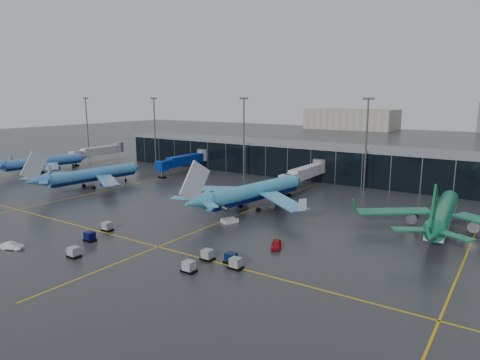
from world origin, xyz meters
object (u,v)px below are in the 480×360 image
Objects in this scene: airliner_klm_west at (43,156)px; service_van_white at (12,246)px; mobile_airstair at (230,219)px; airliner_klm_near at (255,182)px; baggage_carts at (158,250)px; airliner_arkefly at (93,167)px; service_van_red at (276,244)px; airliner_aer_lingus at (444,202)px.

service_van_white is (67.11, -47.77, -4.93)m from airliner_klm_west.
mobile_airstair is at bearing -58.05° from service_van_white.
airliner_klm_near reaches higher than mobile_airstair.
airliner_klm_near is 1.21× the size of baggage_carts.
airliner_arkefly is 51.63m from airliner_klm_near.
airliner_klm_west is 89.98m from mobile_airstair.
service_van_red is (14.67, 13.62, -0.07)m from baggage_carts.
airliner_klm_near reaches higher than service_van_white.
airliner_klm_west is 1.08× the size of baggage_carts.
airliner_klm_near is 28.10m from service_van_red.
baggage_carts is at bearing -15.02° from airliner_klm_west.
baggage_carts is (-36.69, -39.41, -5.10)m from airliner_aer_lingus.
airliner_klm_west is at bearing 158.26° from baggage_carts.
airliner_aer_lingus is 9.44× the size of service_van_red.
airliner_arkefly is 9.65× the size of service_van_white.
mobile_airstair is at bearing 127.68° from service_van_red.
airliner_klm_near is 14.24m from mobile_airstair.
baggage_carts is (2.91, -34.82, -5.49)m from airliner_klm_near.
airliner_klm_near is 10.08× the size of service_van_red.
service_van_red is at bearing -41.42° from airliner_klm_near.
airliner_klm_west is 8.98× the size of service_van_red.
service_van_white is at bearing -28.73° from airliner_klm_west.
airliner_klm_west is at bearing 178.34° from airliner_aer_lingus.
mobile_airstair is at bearing -2.21° from airliner_klm_west.
airliner_aer_lingus is 54.09m from baggage_carts.
airliner_klm_near is 10.49× the size of service_van_white.
airliner_aer_lingus is 1.13× the size of baggage_carts.
airliner_arkefly is 9.28× the size of service_van_red.
airliner_klm_near is at bearing 6.09° from airliner_klm_west.
baggage_carts reaches higher than service_van_red.
mobile_airstair is at bearing -3.18° from airliner_arkefly.
airliner_aer_lingus is at bearing 24.93° from service_van_red.
airliner_aer_lingus reaches higher than airliner_klm_west.
airliner_klm_west is 96.68m from baggage_carts.
airliner_arkefly is at bearing 12.06° from service_van_white.
airliner_aer_lingus is at bearing 15.53° from airliner_klm_near.
baggage_carts is (89.69, -35.76, -4.81)m from airliner_klm_west.
airliner_aer_lingus reaches higher than service_van_red.
service_van_red is at bearing -5.49° from mobile_airstair.
airliner_arkefly reaches higher than service_van_red.
airliner_arkefly is at bearing -165.68° from mobile_airstair.
mobile_airstair is 0.94× the size of service_van_red.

